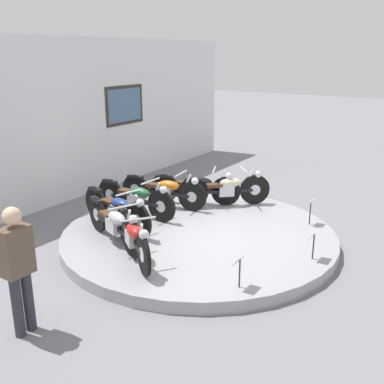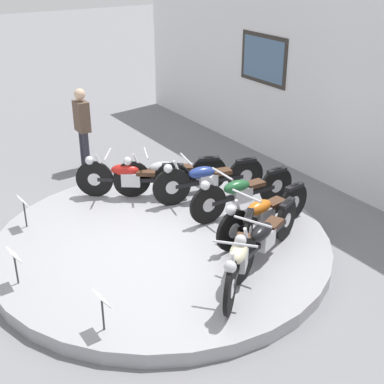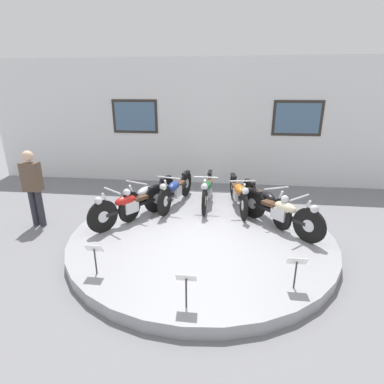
{
  "view_description": "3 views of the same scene",
  "coord_description": "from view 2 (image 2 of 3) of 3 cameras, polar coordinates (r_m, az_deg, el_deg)",
  "views": [
    {
      "loc": [
        -6.49,
        -4.12,
        3.35
      ],
      "look_at": [
        -0.0,
        0.15,
        0.93
      ],
      "focal_mm": 42.0,
      "sensor_mm": 36.0,
      "label": 1
    },
    {
      "loc": [
        6.07,
        -3.38,
        4.23
      ],
      "look_at": [
        0.21,
        0.4,
        0.94
      ],
      "focal_mm": 50.0,
      "sensor_mm": 36.0,
      "label": 2
    },
    {
      "loc": [
        0.45,
        -5.26,
        2.86
      ],
      "look_at": [
        -0.2,
        0.08,
        0.98
      ],
      "focal_mm": 28.0,
      "sensor_mm": 36.0,
      "label": 3
    }
  ],
  "objects": [
    {
      "name": "motorcycle_cream",
      "position": [
        6.88,
        5.09,
        -6.79
      ],
      "size": [
        1.4,
        1.5,
        0.8
      ],
      "color": "black",
      "rests_on": "display_platform"
    },
    {
      "name": "motorcycle_black",
      "position": [
        7.37,
        7.7,
        -4.68
      ],
      "size": [
        0.85,
        1.83,
        0.79
      ],
      "color": "black",
      "rests_on": "display_platform"
    },
    {
      "name": "display_platform",
      "position": [
        8.08,
        -3.2,
        -5.52
      ],
      "size": [
        5.0,
        5.0,
        0.2
      ],
      "primitive_type": "cylinder",
      "color": "#99999E",
      "rests_on": "ground_plane"
    },
    {
      "name": "motorcycle_blue",
      "position": [
        9.03,
        1.64,
        1.51
      ],
      "size": [
        0.59,
        1.97,
        0.8
      ],
      "color": "black",
      "rests_on": "display_platform"
    },
    {
      "name": "motorcycle_orange",
      "position": [
        7.99,
        7.58,
        -2.16
      ],
      "size": [
        0.54,
        1.96,
        0.79
      ],
      "color": "black",
      "rests_on": "display_platform"
    },
    {
      "name": "info_placard_front_left",
      "position": [
        8.54,
        -17.51,
        -1.37
      ],
      "size": [
        0.26,
        0.11,
        0.51
      ],
      "color": "#333338",
      "rests_on": "display_platform"
    },
    {
      "name": "info_placard_front_right",
      "position": [
        6.16,
        -9.58,
        -11.61
      ],
      "size": [
        0.26,
        0.11,
        0.51
      ],
      "color": "#333338",
      "rests_on": "display_platform"
    },
    {
      "name": "back_wall",
      "position": [
        9.79,
        17.21,
        10.08
      ],
      "size": [
        14.0,
        0.22,
        3.7
      ],
      "color": "white",
      "rests_on": "ground_plane"
    },
    {
      "name": "ground_plane",
      "position": [
        8.13,
        -3.19,
        -6.13
      ],
      "size": [
        60.0,
        60.0,
        0.0
      ],
      "primitive_type": "plane",
      "color": "slate"
    },
    {
      "name": "info_placard_front_centre",
      "position": [
        7.19,
        -18.41,
        -6.8
      ],
      "size": [
        0.26,
        0.11,
        0.51
      ],
      "color": "#333338",
      "rests_on": "display_platform"
    },
    {
      "name": "motorcycle_green",
      "position": [
        8.58,
        5.28,
        0.04
      ],
      "size": [
        0.54,
        1.99,
        0.8
      ],
      "color": "black",
      "rests_on": "display_platform"
    },
    {
      "name": "motorcycle_silver",
      "position": [
        9.24,
        -2.53,
        2.04
      ],
      "size": [
        0.81,
        1.87,
        0.8
      ],
      "color": "black",
      "rests_on": "display_platform"
    },
    {
      "name": "visitor_standing",
      "position": [
        10.83,
        -11.61,
        7.05
      ],
      "size": [
        0.36,
        0.22,
        1.66
      ],
      "color": "#2D2D38",
      "rests_on": "ground_plane"
    },
    {
      "name": "motorcycle_red",
      "position": [
        9.17,
        -6.52,
        1.69
      ],
      "size": [
        1.21,
        1.65,
        0.8
      ],
      "color": "black",
      "rests_on": "display_platform"
    }
  ]
}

